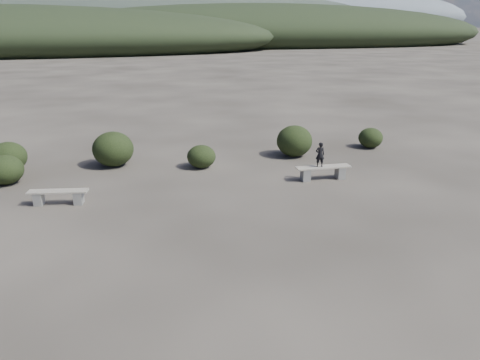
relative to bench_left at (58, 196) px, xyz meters
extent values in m
plane|color=#2B2721|center=(4.43, -5.78, -0.27)|extent=(1200.00, 1200.00, 0.00)
cube|color=#65625E|center=(-0.58, 0.10, -0.07)|extent=(0.30, 0.38, 0.40)
cube|color=#65625E|center=(0.58, -0.10, -0.07)|extent=(0.30, 0.38, 0.40)
cube|color=gray|center=(0.00, 0.00, 0.15)|extent=(1.82, 0.67, 0.05)
cube|color=#65625E|center=(8.15, 0.28, -0.05)|extent=(0.28, 0.39, 0.43)
cube|color=#65625E|center=(9.45, 0.23, -0.05)|extent=(0.28, 0.39, 0.43)
cube|color=gray|center=(8.80, 0.25, 0.19)|extent=(1.96, 0.48, 0.05)
imported|color=black|center=(8.65, 0.26, 0.66)|extent=(0.35, 0.25, 0.87)
ellipsoid|color=black|center=(-1.97, 2.49, 0.24)|extent=(1.23, 1.23, 1.01)
ellipsoid|color=black|center=(1.62, 3.82, 0.40)|extent=(1.56, 1.56, 1.34)
ellipsoid|color=black|center=(4.88, 2.75, 0.17)|extent=(1.09, 1.09, 0.88)
ellipsoid|color=black|center=(8.90, 3.44, 0.37)|extent=(1.47, 1.47, 1.29)
ellipsoid|color=black|center=(12.68, 3.93, 0.17)|extent=(1.06, 1.06, 0.89)
ellipsoid|color=black|center=(-2.15, 4.02, 0.29)|extent=(1.32, 1.32, 1.12)
ellipsoid|color=black|center=(39.43, 104.22, 2.88)|extent=(120.00, 44.00, 14.00)
ellipsoid|color=#2B342A|center=(4.43, 154.22, 5.13)|extent=(190.00, 64.00, 24.00)
ellipsoid|color=slate|center=(74.43, 294.22, 9.63)|extent=(340.00, 110.00, 44.00)
ellipsoid|color=#8D969F|center=(-25.57, 394.22, 12.33)|extent=(460.00, 140.00, 56.00)
camera|label=1|loc=(2.10, -14.29, 4.97)|focal=35.00mm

